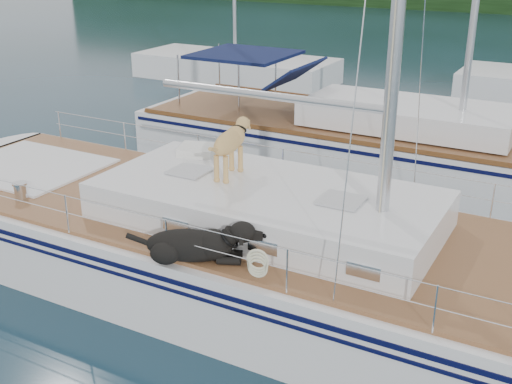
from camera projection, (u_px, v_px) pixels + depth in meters
The scene contains 4 objects.
ground at pixel (224, 280), 10.68m from camera, with size 120.00×120.00×0.00m, color black.
main_sailboat at pixel (228, 245), 10.38m from camera, with size 12.00×4.06×14.01m.
neighbor_sailboat at pixel (362, 142), 15.73m from camera, with size 11.00×3.50×13.30m.
bg_boat_west at pixel (235, 69), 25.49m from camera, with size 8.00×3.00×11.65m.
Camera 1 is at (4.98, -7.97, 5.31)m, focal length 45.00 mm.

